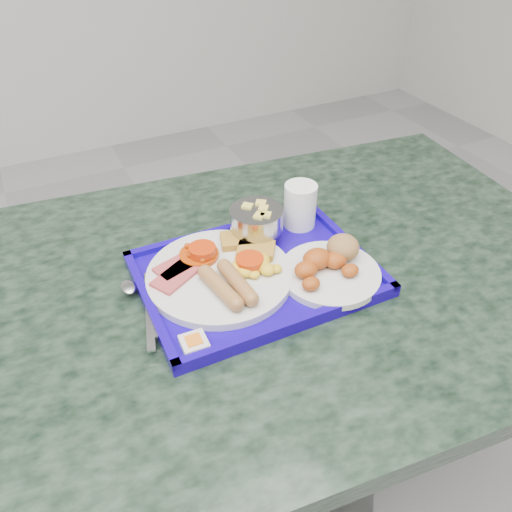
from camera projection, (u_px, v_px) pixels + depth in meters
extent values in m
cylinder|color=gray|center=(269.00, 479.00, 1.45)|extent=(0.60, 0.60, 0.03)
cylinder|color=gray|center=(271.00, 399.00, 1.22)|extent=(0.12, 0.12, 0.73)
cube|color=black|center=(275.00, 279.00, 0.98)|extent=(1.37, 0.98, 0.04)
cube|color=#150398|center=(256.00, 276.00, 0.94)|extent=(0.43, 0.32, 0.01)
cube|color=#150398|center=(225.00, 229.00, 1.04)|extent=(0.43, 0.02, 0.01)
cube|color=#150398|center=(295.00, 322.00, 0.83)|extent=(0.43, 0.02, 0.01)
cube|color=#150398|center=(348.00, 242.00, 1.00)|extent=(0.02, 0.31, 0.01)
cube|color=#150398|center=(149.00, 303.00, 0.86)|extent=(0.02, 0.31, 0.01)
cylinder|color=silver|center=(220.00, 275.00, 0.92)|extent=(0.27, 0.27, 0.02)
cube|color=#AD4549|center=(180.00, 265.00, 0.93)|extent=(0.10, 0.07, 0.01)
cube|color=#AD4549|center=(176.00, 276.00, 0.90)|extent=(0.10, 0.09, 0.01)
cylinder|color=#A93907|center=(199.00, 255.00, 0.95)|extent=(0.08, 0.08, 0.01)
sphere|color=#A93907|center=(198.00, 253.00, 0.94)|extent=(0.01, 0.01, 0.01)
sphere|color=#A93907|center=(206.00, 248.00, 0.95)|extent=(0.01, 0.01, 0.01)
sphere|color=#A93907|center=(203.00, 260.00, 0.92)|extent=(0.01, 0.01, 0.01)
sphere|color=#A93907|center=(201.00, 244.00, 0.96)|extent=(0.01, 0.01, 0.01)
sphere|color=#A93907|center=(190.00, 255.00, 0.94)|extent=(0.01, 0.01, 0.01)
sphere|color=#A93907|center=(197.00, 251.00, 0.95)|extent=(0.01, 0.01, 0.01)
sphere|color=#A93907|center=(212.00, 256.00, 0.93)|extent=(0.01, 0.01, 0.01)
sphere|color=#A93907|center=(197.00, 254.00, 0.94)|extent=(0.01, 0.01, 0.01)
sphere|color=#A93907|center=(192.00, 250.00, 0.95)|extent=(0.01, 0.01, 0.01)
sphere|color=#A93907|center=(187.00, 246.00, 0.96)|extent=(0.01, 0.01, 0.01)
sphere|color=#A93907|center=(200.00, 245.00, 0.96)|extent=(0.01, 0.01, 0.01)
sphere|color=#A93907|center=(197.00, 244.00, 0.96)|extent=(0.01, 0.01, 0.01)
sphere|color=#A93907|center=(196.00, 256.00, 0.93)|extent=(0.01, 0.01, 0.01)
cube|color=#A9792A|center=(239.00, 240.00, 0.98)|extent=(0.08, 0.07, 0.01)
cube|color=#A9792A|center=(256.00, 250.00, 0.96)|extent=(0.09, 0.08, 0.01)
cylinder|color=brown|center=(220.00, 287.00, 0.86)|extent=(0.04, 0.11, 0.03)
cylinder|color=brown|center=(237.00, 282.00, 0.87)|extent=(0.03, 0.10, 0.03)
ellipsoid|color=gold|center=(260.00, 263.00, 0.92)|extent=(0.04, 0.04, 0.02)
ellipsoid|color=gold|center=(253.00, 257.00, 0.93)|extent=(0.03, 0.03, 0.02)
ellipsoid|color=gold|center=(238.00, 267.00, 0.91)|extent=(0.03, 0.03, 0.02)
ellipsoid|color=gold|center=(254.00, 274.00, 0.90)|extent=(0.02, 0.02, 0.01)
ellipsoid|color=gold|center=(243.00, 261.00, 0.92)|extent=(0.03, 0.03, 0.02)
ellipsoid|color=gold|center=(268.00, 269.00, 0.91)|extent=(0.03, 0.03, 0.02)
ellipsoid|color=gold|center=(245.00, 271.00, 0.90)|extent=(0.03, 0.03, 0.02)
ellipsoid|color=gold|center=(251.00, 261.00, 0.92)|extent=(0.04, 0.04, 0.02)
ellipsoid|color=gold|center=(276.00, 269.00, 0.91)|extent=(0.02, 0.02, 0.01)
ellipsoid|color=gold|center=(255.00, 265.00, 0.91)|extent=(0.04, 0.04, 0.02)
ellipsoid|color=gold|center=(261.00, 260.00, 0.93)|extent=(0.03, 0.03, 0.02)
cylinder|color=#A92204|center=(202.00, 250.00, 0.94)|extent=(0.05, 0.05, 0.02)
cylinder|color=#A92204|center=(250.00, 261.00, 0.91)|extent=(0.05, 0.05, 0.02)
cylinder|color=silver|center=(330.00, 274.00, 0.92)|extent=(0.19, 0.19, 0.01)
ellipsoid|color=#9C4212|center=(350.00, 270.00, 0.90)|extent=(0.03, 0.03, 0.02)
ellipsoid|color=#9C4212|center=(336.00, 260.00, 0.92)|extent=(0.04, 0.04, 0.03)
ellipsoid|color=#9C4212|center=(317.00, 259.00, 0.92)|extent=(0.06, 0.05, 0.04)
ellipsoid|color=#9C4212|center=(306.00, 270.00, 0.90)|extent=(0.04, 0.04, 0.03)
ellipsoid|color=#9C4212|center=(311.00, 284.00, 0.87)|extent=(0.03, 0.03, 0.02)
ellipsoid|color=#9B6B3E|center=(343.00, 247.00, 0.94)|extent=(0.06, 0.06, 0.05)
cylinder|color=#ADADB0|center=(256.00, 238.00, 1.02)|extent=(0.07, 0.07, 0.01)
cylinder|color=#ADADB0|center=(256.00, 232.00, 1.01)|extent=(0.02, 0.02, 0.02)
cylinder|color=#ADADB0|center=(256.00, 219.00, 0.99)|extent=(0.11, 0.11, 0.04)
cube|color=#F9E75F|center=(266.00, 217.00, 0.97)|extent=(0.03, 0.03, 0.02)
cube|color=#F9E75F|center=(261.00, 205.00, 1.00)|extent=(0.03, 0.03, 0.02)
cube|color=#F9E75F|center=(263.00, 210.00, 0.98)|extent=(0.03, 0.03, 0.02)
cube|color=#F9E75F|center=(247.00, 208.00, 0.99)|extent=(0.03, 0.03, 0.02)
cube|color=#F9E75F|center=(259.00, 218.00, 0.96)|extent=(0.03, 0.03, 0.02)
cylinder|color=white|center=(300.00, 205.00, 1.03)|extent=(0.07, 0.07, 0.09)
cylinder|color=#E5560C|center=(301.00, 188.00, 1.01)|extent=(0.06, 0.06, 0.01)
cube|color=#ADADB0|center=(156.00, 311.00, 0.85)|extent=(0.05, 0.12, 0.00)
ellipsoid|color=#ADADB0|center=(129.00, 287.00, 0.90)|extent=(0.04, 0.05, 0.01)
cube|color=#ADADB0|center=(149.00, 309.00, 0.86)|extent=(0.06, 0.19, 0.00)
cube|color=silver|center=(194.00, 343.00, 0.79)|extent=(0.04, 0.04, 0.01)
cube|color=orange|center=(194.00, 340.00, 0.78)|extent=(0.03, 0.03, 0.00)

